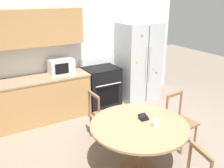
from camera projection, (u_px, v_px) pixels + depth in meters
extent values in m
plane|color=gray|center=(147.00, 167.00, 3.72)|extent=(14.00, 14.00, 0.00)
cube|color=silver|center=(75.00, 49.00, 5.43)|extent=(5.20, 0.10, 2.60)
cube|color=#AD7F4C|center=(23.00, 28.00, 4.56)|extent=(2.23, 0.34, 0.68)
cube|color=#AD7F4C|center=(33.00, 101.00, 4.92)|extent=(2.23, 0.62, 0.86)
cube|color=#997A5B|center=(31.00, 80.00, 4.77)|extent=(2.26, 0.64, 0.03)
cube|color=#B2B5BA|center=(139.00, 62.00, 5.90)|extent=(0.91, 0.69, 1.83)
cube|color=#333333|center=(148.00, 65.00, 5.62)|extent=(0.01, 0.01, 1.75)
cylinder|color=silver|center=(146.00, 64.00, 5.57)|extent=(0.02, 0.02, 0.77)
cylinder|color=silver|center=(150.00, 63.00, 5.61)|extent=(0.02, 0.02, 0.77)
cube|color=yellow|center=(154.00, 68.00, 5.74)|extent=(0.04, 0.02, 0.03)
cube|color=purple|center=(156.00, 73.00, 5.82)|extent=(0.04, 0.01, 0.03)
cube|color=yellow|center=(137.00, 62.00, 5.43)|extent=(0.06, 0.01, 0.05)
cube|color=#338CD8|center=(142.00, 36.00, 5.29)|extent=(0.05, 0.01, 0.04)
cube|color=black|center=(101.00, 88.00, 5.60)|extent=(0.73, 0.64, 0.90)
cube|color=black|center=(108.00, 96.00, 5.37)|extent=(0.53, 0.01, 0.40)
cylinder|color=silver|center=(109.00, 85.00, 5.26)|extent=(0.60, 0.02, 0.02)
cube|color=black|center=(101.00, 68.00, 5.45)|extent=(0.73, 0.64, 0.02)
cube|color=white|center=(95.00, 61.00, 5.65)|extent=(0.73, 0.06, 0.16)
cube|color=white|center=(61.00, 66.00, 5.06)|extent=(0.48, 0.36, 0.30)
cube|color=black|center=(62.00, 69.00, 4.89)|extent=(0.28, 0.01, 0.21)
cube|color=silver|center=(72.00, 67.00, 4.99)|extent=(0.10, 0.01, 0.22)
cylinder|color=#997551|center=(139.00, 125.00, 3.45)|extent=(1.37, 1.37, 0.03)
cylinder|color=brown|center=(138.00, 147.00, 3.57)|extent=(0.11, 0.11, 0.68)
cylinder|color=brown|center=(137.00, 167.00, 3.69)|extent=(0.52, 0.52, 0.03)
cube|color=brown|center=(104.00, 116.00, 4.33)|extent=(0.43, 0.43, 0.04)
cylinder|color=brown|center=(108.00, 121.00, 4.63)|extent=(0.04, 0.04, 0.41)
cylinder|color=brown|center=(118.00, 130.00, 4.35)|extent=(0.04, 0.04, 0.41)
cylinder|color=brown|center=(91.00, 126.00, 4.46)|extent=(0.04, 0.04, 0.41)
cylinder|color=brown|center=(100.00, 135.00, 4.18)|extent=(0.04, 0.04, 0.41)
cylinder|color=brown|center=(89.00, 102.00, 4.29)|extent=(0.04, 0.04, 0.45)
cylinder|color=brown|center=(99.00, 110.00, 4.01)|extent=(0.04, 0.04, 0.45)
cube|color=brown|center=(94.00, 95.00, 4.08)|extent=(0.04, 0.35, 0.04)
cube|color=brown|center=(182.00, 123.00, 4.11)|extent=(0.46, 0.46, 0.04)
cylinder|color=brown|center=(195.00, 136.00, 4.15)|extent=(0.04, 0.04, 0.41)
cylinder|color=brown|center=(182.00, 143.00, 3.96)|extent=(0.04, 0.04, 0.41)
cylinder|color=brown|center=(179.00, 128.00, 4.41)|extent=(0.04, 0.04, 0.41)
cylinder|color=brown|center=(166.00, 134.00, 4.22)|extent=(0.04, 0.04, 0.41)
cylinder|color=brown|center=(181.00, 103.00, 4.27)|extent=(0.04, 0.04, 0.45)
cylinder|color=brown|center=(167.00, 108.00, 4.08)|extent=(0.04, 0.04, 0.45)
cube|color=brown|center=(175.00, 94.00, 4.10)|extent=(0.35, 0.07, 0.04)
cylinder|color=brown|center=(189.00, 158.00, 2.84)|extent=(0.04, 0.04, 0.45)
cube|color=brown|center=(201.00, 151.00, 2.61)|extent=(0.10, 0.34, 0.04)
cylinder|color=silver|center=(156.00, 123.00, 3.37)|extent=(0.08, 0.08, 0.09)
cylinder|color=#4C8C59|center=(156.00, 125.00, 3.38)|extent=(0.07, 0.07, 0.05)
cube|color=black|center=(144.00, 119.00, 3.57)|extent=(0.13, 0.10, 0.03)
cube|color=black|center=(143.00, 116.00, 3.58)|extent=(0.13, 0.11, 0.06)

